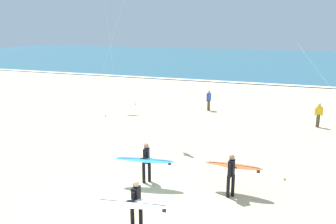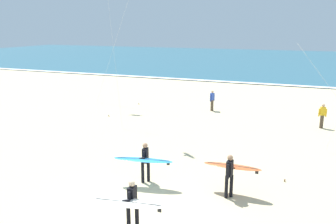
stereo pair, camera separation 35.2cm
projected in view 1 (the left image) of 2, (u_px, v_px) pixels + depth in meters
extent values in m
plane|color=beige|center=(148.00, 212.00, 11.99)|extent=(160.00, 160.00, 0.00)
cube|color=#2D6075|center=(272.00, 60.00, 65.80)|extent=(160.00, 60.00, 0.08)
cube|color=white|center=(253.00, 83.00, 38.78)|extent=(160.00, 1.01, 0.01)
cylinder|color=black|center=(144.00, 173.00, 14.11)|extent=(0.13, 0.13, 0.88)
cylinder|color=black|center=(149.00, 172.00, 14.23)|extent=(0.13, 0.13, 0.88)
cube|color=black|center=(146.00, 155.00, 13.99)|extent=(0.26, 0.37, 0.60)
cube|color=white|center=(144.00, 154.00, 14.00)|extent=(0.05, 0.20, 0.32)
sphere|color=#A87A59|center=(146.00, 146.00, 13.89)|extent=(0.21, 0.21, 0.21)
cylinder|color=black|center=(145.00, 155.00, 13.74)|extent=(0.09, 0.09, 0.26)
cylinder|color=black|center=(143.00, 159.00, 13.70)|extent=(0.26, 0.13, 0.14)
cylinder|color=black|center=(148.00, 154.00, 14.22)|extent=(0.09, 0.09, 0.56)
ellipsoid|color=#3399D8|center=(144.00, 160.00, 13.66)|extent=(2.49, 0.93, 0.07)
cube|color=#333333|center=(144.00, 159.00, 13.65)|extent=(2.12, 0.42, 0.01)
cube|color=#262628|center=(170.00, 163.00, 13.51)|extent=(0.12, 0.03, 0.14)
cylinder|color=black|center=(228.00, 186.00, 12.91)|extent=(0.13, 0.13, 0.88)
cylinder|color=black|center=(233.00, 185.00, 13.00)|extent=(0.13, 0.13, 0.88)
cube|color=black|center=(231.00, 168.00, 12.78)|extent=(0.22, 0.35, 0.60)
cube|color=blue|center=(229.00, 166.00, 12.81)|extent=(0.02, 0.20, 0.32)
sphere|color=#A87A59|center=(232.00, 157.00, 12.67)|extent=(0.21, 0.21, 0.21)
cylinder|color=black|center=(230.00, 171.00, 12.58)|extent=(0.09, 0.09, 0.56)
cylinder|color=black|center=(233.00, 163.00, 12.95)|extent=(0.09, 0.09, 0.26)
cylinder|color=black|center=(232.00, 165.00, 13.09)|extent=(0.26, 0.09, 0.14)
ellipsoid|color=orange|center=(233.00, 166.00, 13.11)|extent=(2.25, 0.60, 0.14)
cube|color=#333333|center=(234.00, 165.00, 13.10)|extent=(1.96, 0.12, 0.06)
cube|color=#262628|center=(258.00, 171.00, 12.77)|extent=(0.12, 0.02, 0.14)
cylinder|color=black|center=(132.00, 218.00, 10.78)|extent=(0.13, 0.13, 0.88)
cylinder|color=black|center=(141.00, 216.00, 10.87)|extent=(0.13, 0.13, 0.88)
cube|color=black|center=(136.00, 196.00, 10.64)|extent=(0.23, 0.35, 0.60)
cube|color=blue|center=(133.00, 194.00, 10.66)|extent=(0.03, 0.20, 0.32)
sphere|color=beige|center=(136.00, 184.00, 10.54)|extent=(0.21, 0.21, 0.21)
cylinder|color=black|center=(133.00, 196.00, 10.40)|extent=(0.09, 0.09, 0.26)
cylinder|color=black|center=(130.00, 201.00, 10.36)|extent=(0.26, 0.10, 0.14)
cylinder|color=black|center=(139.00, 194.00, 10.87)|extent=(0.09, 0.09, 0.56)
ellipsoid|color=white|center=(132.00, 203.00, 10.32)|extent=(2.46, 0.78, 0.20)
cube|color=#333333|center=(132.00, 202.00, 10.31)|extent=(2.12, 0.19, 0.12)
cube|color=#262628|center=(164.00, 210.00, 10.07)|extent=(0.12, 0.02, 0.14)
cylinder|color=silver|center=(109.00, 33.00, 21.67)|extent=(2.48, 2.44, 11.58)
cylinder|color=brown|center=(106.00, 116.00, 24.60)|extent=(0.06, 0.06, 0.10)
cylinder|color=brown|center=(285.00, 179.00, 14.41)|extent=(0.06, 0.06, 0.10)
cylinder|color=silver|center=(111.00, 42.00, 27.53)|extent=(3.65, 0.67, 10.05)
cylinder|color=brown|center=(135.00, 104.00, 28.44)|extent=(0.06, 0.06, 0.10)
cylinder|color=#4C3D2D|center=(318.00, 121.00, 21.99)|extent=(0.22, 0.22, 0.84)
cube|color=gold|center=(319.00, 110.00, 21.83)|extent=(0.35, 0.24, 0.54)
sphere|color=tan|center=(320.00, 105.00, 21.74)|extent=(0.20, 0.20, 0.20)
cylinder|color=gold|center=(322.00, 112.00, 21.82)|extent=(0.08, 0.08, 0.50)
cylinder|color=gold|center=(315.00, 112.00, 21.89)|extent=(0.08, 0.08, 0.50)
cylinder|color=#4C3D2D|center=(209.00, 105.00, 26.36)|extent=(0.22, 0.22, 0.84)
cube|color=#3351B7|center=(209.00, 96.00, 26.19)|extent=(0.31, 0.37, 0.54)
sphere|color=tan|center=(209.00, 91.00, 26.10)|extent=(0.20, 0.20, 0.20)
cylinder|color=#3351B7|center=(211.00, 97.00, 26.35)|extent=(0.08, 0.08, 0.50)
cylinder|color=#3351B7|center=(207.00, 98.00, 26.08)|extent=(0.08, 0.08, 0.50)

